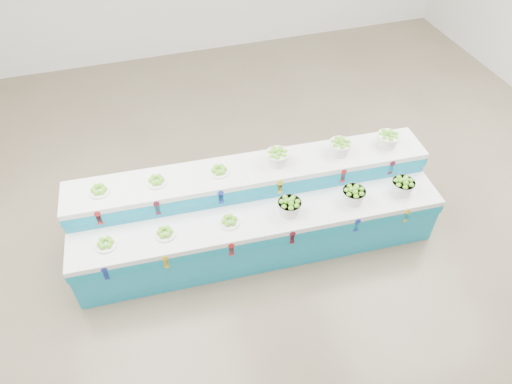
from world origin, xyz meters
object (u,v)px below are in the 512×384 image
at_px(display_stand, 256,212).
at_px(plate_upper_mid, 156,180).
at_px(basket_lower_left, 289,206).
at_px(basket_upper_right, 388,139).

xyz_separation_m(display_stand, plate_upper_mid, (-1.11, 0.34, 0.56)).
bearing_deg(basket_lower_left, plate_upper_mid, 155.99).
xyz_separation_m(plate_upper_mid, basket_upper_right, (2.91, -0.16, 0.06)).
relative_size(basket_lower_left, plate_upper_mid, 1.16).
bearing_deg(basket_upper_right, display_stand, -174.37).
relative_size(display_stand, basket_lower_left, 15.72).
height_order(basket_lower_left, basket_upper_right, basket_upper_right).
height_order(display_stand, basket_lower_left, display_stand).
bearing_deg(plate_upper_mid, basket_lower_left, -24.01).
height_order(plate_upper_mid, basket_upper_right, basket_upper_right).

